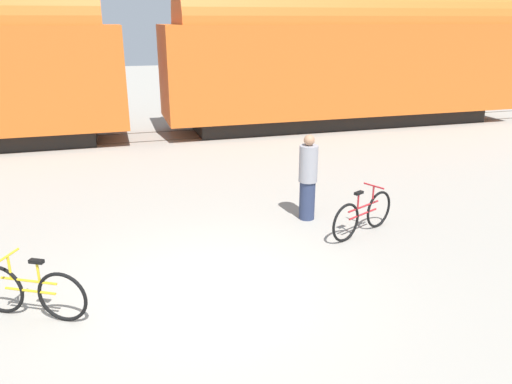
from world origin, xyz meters
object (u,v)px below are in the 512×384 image
bicycle_maroon (363,215)px  person_in_grey (308,178)px  freight_train (143,58)px  bicycle_yellow (31,292)px

bicycle_maroon → person_in_grey: (-0.74, 1.03, 0.50)m
freight_train → bicycle_maroon: size_ratio=17.60×
freight_train → bicycle_yellow: 11.54m
freight_train → person_in_grey: freight_train is taller
bicycle_yellow → bicycle_maroon: bearing=12.7°
bicycle_yellow → freight_train: bearing=77.3°
freight_train → bicycle_yellow: size_ratio=18.68×
bicycle_maroon → freight_train: bearing=108.7°
person_in_grey → bicycle_maroon: bearing=31.1°
bicycle_yellow → bicycle_maroon: (5.77, 1.30, 0.00)m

